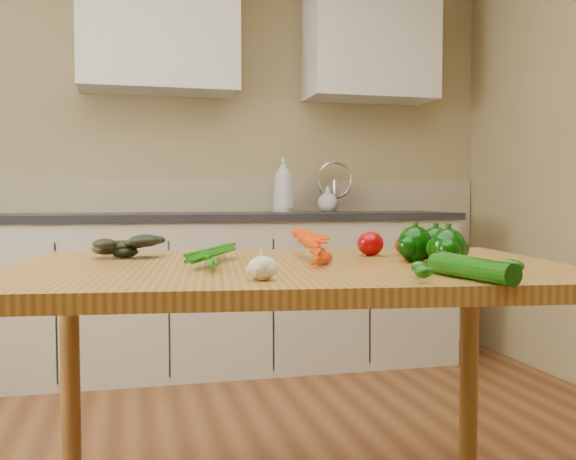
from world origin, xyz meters
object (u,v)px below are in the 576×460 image
at_px(tomato_c, 432,247).
at_px(zucchini_a, 466,266).
at_px(carrot_bunch, 282,249).
at_px(soap_bottle_a, 284,184).
at_px(zucchini_b, 471,269).
at_px(garlic_bulb, 262,268).
at_px(leafy_greens, 126,240).
at_px(pepper_c, 448,247).
at_px(pepper_a, 415,244).
at_px(soap_bottle_c, 328,199).
at_px(tomato_b, 406,245).
at_px(tomato_a, 370,244).
at_px(table, 292,296).
at_px(soap_bottle_b, 283,195).
at_px(pepper_b, 435,245).

xyz_separation_m(tomato_c, zucchini_a, (-0.16, -0.48, -0.01)).
bearing_deg(carrot_bunch, soap_bottle_a, 83.41).
xyz_separation_m(zucchini_a, zucchini_b, (-0.02, -0.06, 0.00)).
height_order(garlic_bulb, zucchini_b, garlic_bulb).
bearing_deg(garlic_bulb, zucchini_a, -6.15).
bearing_deg(carrot_bunch, leafy_greens, 157.60).
bearing_deg(carrot_bunch, pepper_c, -17.75).
bearing_deg(leafy_greens, zucchini_b, -43.62).
height_order(soap_bottle_a, pepper_a, soap_bottle_a).
relative_size(soap_bottle_c, pepper_a, 1.59).
relative_size(soap_bottle_a, zucchini_a, 1.45).
bearing_deg(pepper_a, tomato_b, 73.16).
height_order(pepper_c, tomato_a, pepper_c).
distance_m(table, soap_bottle_a, 2.15).
xyz_separation_m(soap_bottle_b, garlic_bulb, (-0.63, -2.41, -0.17)).
xyz_separation_m(leafy_greens, garlic_bulb, (0.30, -0.61, -0.03)).
relative_size(carrot_bunch, pepper_c, 2.83).
height_order(garlic_bulb, pepper_b, pepper_b).
bearing_deg(leafy_greens, zucchini_a, -40.53).
xyz_separation_m(table, zucchini_a, (0.32, -0.37, 0.11)).
xyz_separation_m(carrot_bunch, pepper_b, (0.43, -0.08, 0.01)).
bearing_deg(leafy_greens, table, -32.59).
distance_m(leafy_greens, pepper_b, 0.92).
height_order(soap_bottle_c, pepper_a, soap_bottle_c).
xyz_separation_m(pepper_b, pepper_c, (-0.02, -0.11, 0.00)).
xyz_separation_m(pepper_b, tomato_a, (-0.12, 0.20, -0.01)).
xyz_separation_m(table, zucchini_b, (0.30, -0.43, 0.11)).
relative_size(tomato_a, tomato_b, 1.17).
relative_size(garlic_bulb, tomato_b, 0.90).
bearing_deg(soap_bottle_b, tomato_a, 32.21).
relative_size(table, tomato_a, 19.61).
bearing_deg(carrot_bunch, zucchini_b, -48.55).
relative_size(soap_bottle_a, soap_bottle_b, 1.64).
bearing_deg(soap_bottle_c, carrot_bunch, -137.74).
bearing_deg(pepper_c, tomato_a, 107.02).
bearing_deg(tomato_b, tomato_a, 169.25).
distance_m(soap_bottle_a, zucchini_b, 2.51).
bearing_deg(pepper_b, soap_bottle_c, 80.74).
distance_m(tomato_a, tomato_b, 0.11).
height_order(soap_bottle_b, tomato_c, soap_bottle_b).
distance_m(carrot_bunch, zucchini_b, 0.57).
bearing_deg(pepper_c, pepper_b, 79.23).
height_order(carrot_bunch, zucchini_a, carrot_bunch).
xyz_separation_m(soap_bottle_a, tomato_b, (-0.07, -1.92, -0.23)).
relative_size(soap_bottle_b, zucchini_a, 0.89).
bearing_deg(carrot_bunch, pepper_a, -4.51).
bearing_deg(pepper_a, table, 174.52).
bearing_deg(zucchini_b, soap_bottle_b, 85.98).
xyz_separation_m(carrot_bunch, zucchini_b, (0.32, -0.47, -0.01)).
bearing_deg(zucchini_b, garlic_bulb, 166.57).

